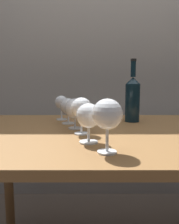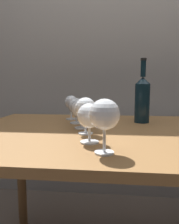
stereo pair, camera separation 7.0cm
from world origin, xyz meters
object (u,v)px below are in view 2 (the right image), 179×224
object	(u,v)px
wine_bottle	(142,98)
wine_glass_amber	(76,107)
wine_glass_rose	(71,103)
wine_glass_pinot	(90,117)
wine_glass_chardonnay	(86,109)
wine_glass_white	(81,108)
wine_glass_merlot	(105,115)

from	to	relation	value
wine_bottle	wine_glass_amber	bearing A→B (deg)	-169.28
wine_glass_rose	wine_bottle	size ratio (longest dim) A/B	0.41
wine_glass_pinot	wine_glass_amber	size ratio (longest dim) A/B	1.05
wine_glass_chardonnay	wine_glass_amber	world-z (taller)	wine_glass_chardonnay
wine_glass_pinot	wine_glass_white	size ratio (longest dim) A/B	1.00
wine_glass_white	wine_bottle	bearing A→B (deg)	32.35
wine_glass_chardonnay	wine_glass_white	size ratio (longest dim) A/B	1.08
wine_glass_amber	wine_glass_pinot	bearing A→B (deg)	-73.51
wine_glass_amber	wine_bottle	xyz separation A→B (m)	(0.33, 0.06, 0.04)
wine_glass_amber	wine_glass_merlot	bearing A→B (deg)	-70.97
wine_glass_rose	wine_glass_amber	bearing A→B (deg)	-67.23
wine_glass_pinot	wine_bottle	world-z (taller)	wine_bottle
wine_glass_pinot	wine_glass_amber	distance (m)	0.36
wine_glass_chardonnay	wine_glass_rose	bearing A→B (deg)	109.91
wine_glass_pinot	wine_glass_rose	distance (m)	0.49
wine_glass_pinot	wine_bottle	bearing A→B (deg)	60.91
wine_glass_chardonnay	wine_glass_amber	xyz separation A→B (m)	(-0.07, 0.22, -0.02)
wine_bottle	wine_glass_pinot	bearing A→B (deg)	-119.09
wine_glass_merlot	wine_glass_rose	xyz separation A→B (m)	(-0.20, 0.57, -0.02)
wine_glass_chardonnay	wine_glass_white	world-z (taller)	wine_glass_chardonnay
wine_bottle	wine_glass_white	bearing A→B (deg)	-147.65
wine_glass_pinot	wine_glass_chardonnay	size ratio (longest dim) A/B	0.92
wine_glass_merlot	wine_bottle	xyz separation A→B (m)	(0.17, 0.51, 0.01)
wine_glass_amber	wine_glass_rose	bearing A→B (deg)	112.77
wine_glass_chardonnay	wine_glass_rose	size ratio (longest dim) A/B	1.09
wine_glass_merlot	wine_bottle	bearing A→B (deg)	71.27
wine_glass_merlot	wine_glass_white	size ratio (longest dim) A/B	1.17
wine_glass_pinot	wine_glass_white	distance (m)	0.23
wine_glass_merlot	wine_glass_pinot	xyz separation A→B (m)	(-0.05, 0.10, -0.02)
wine_glass_amber	wine_glass_rose	distance (m)	0.13
wine_glass_merlot	wine_glass_pinot	size ratio (longest dim) A/B	1.17
wine_glass_white	wine_glass_amber	world-z (taller)	wine_glass_white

